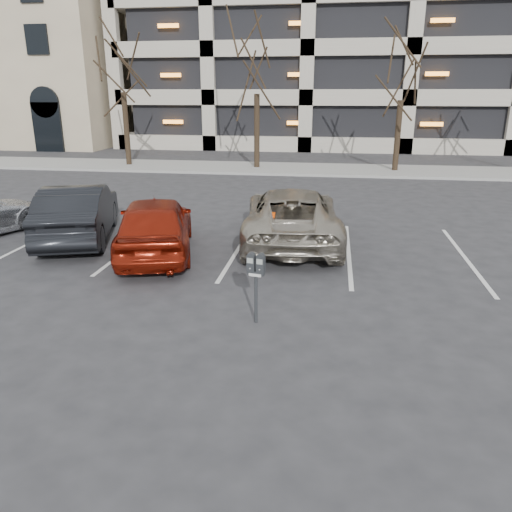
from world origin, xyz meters
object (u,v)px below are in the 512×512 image
tree_a (120,44)px  car_dark (78,212)px  suv_silver (292,216)px  tree_c (405,53)px  tree_b (257,45)px  parking_meter (256,271)px  car_red (155,225)px

tree_a → car_dark: bearing=-73.0°
tree_a → suv_silver: (9.89, -12.99, -5.42)m
tree_a → tree_c: 14.01m
tree_c → car_dark: bearing=-126.0°
tree_a → car_dark: size_ratio=1.86×
tree_b → suv_silver: size_ratio=1.53×
suv_silver → car_dark: car_dark is taller
parking_meter → suv_silver: size_ratio=0.23×
suv_silver → car_red: 3.58m
tree_a → car_red: bearing=-65.4°
tree_b → car_red: bearing=-91.3°
tree_b → tree_c: size_ratio=1.08×
car_dark → car_red: bearing=141.3°
tree_a → car_red: (6.66, -14.52, -5.41)m
tree_b → parking_meter: 18.89m
car_dark → tree_b: bearing=-119.6°
tree_c → parking_meter: tree_c is taller
car_red → tree_c: bearing=-132.0°
tree_a → car_red: tree_a is taller
tree_a → suv_silver: 17.20m
tree_a → parking_meter: tree_a is taller
tree_b → car_red: 15.46m
tree_a → suv_silver: bearing=-52.7°
tree_b → suv_silver: (2.89, -12.99, -5.30)m
tree_a → tree_b: (7.00, 0.00, -0.12)m
suv_silver → car_red: (-3.23, -1.53, 0.01)m
tree_c → tree_b: bearing=180.0°
parking_meter → car_dark: size_ratio=0.27×
tree_c → car_dark: tree_c is taller
parking_meter → tree_c: bearing=88.0°
tree_b → parking_meter: tree_b is taller
car_red → suv_silver: bearing=-169.9°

